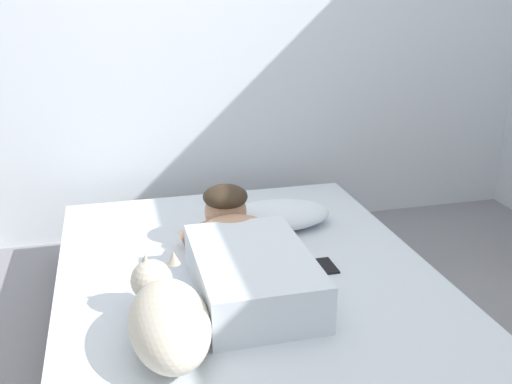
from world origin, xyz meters
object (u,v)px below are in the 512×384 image
dog (167,317)px  coffee_cup (286,224)px  pillow (277,215)px  cell_phone (326,266)px  bed (251,312)px  person_lying (244,255)px

dog → coffee_cup: bearing=50.5°
pillow → coffee_cup: size_ratio=4.16×
coffee_cup → cell_phone: (0.06, -0.39, -0.03)m
pillow → coffee_cup: (0.02, -0.08, -0.02)m
pillow → bed: bearing=-117.3°
bed → pillow: 0.59m
bed → cell_phone: size_ratio=14.79×
dog → cell_phone: size_ratio=4.11×
cell_phone → person_lying: bearing=-177.7°
bed → person_lying: (-0.03, 0.00, 0.26)m
bed → dog: dog is taller
coffee_cup → pillow: bearing=105.2°
cell_phone → pillow: bearing=99.7°
dog → cell_phone: bearing=28.9°
person_lying → cell_phone: bearing=2.3°
bed → cell_phone: bearing=3.4°
bed → pillow: bearing=62.7°
bed → person_lying: bearing=169.6°
dog → cell_phone: 0.80m
pillow → coffee_cup: pillow is taller
person_lying → coffee_cup: person_lying is taller
pillow → person_lying: person_lying is taller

